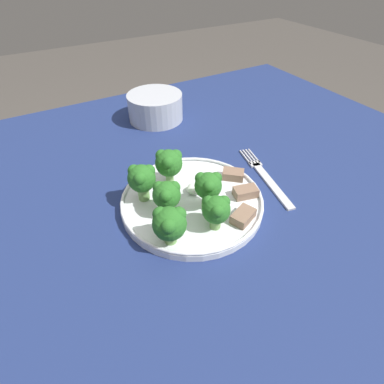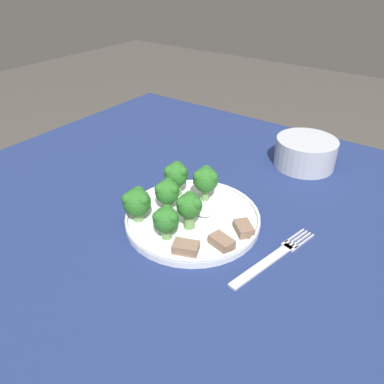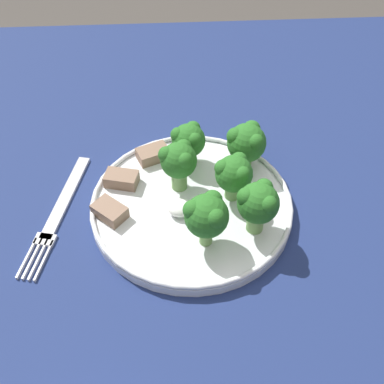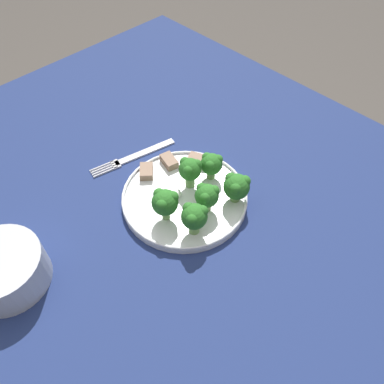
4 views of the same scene
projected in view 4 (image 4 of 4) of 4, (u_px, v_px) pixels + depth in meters
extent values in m
plane|color=#4C4742|center=(179.00, 326.00, 1.30)|extent=(8.00, 8.00, 0.00)
cube|color=navy|center=(170.00, 201.00, 0.76)|extent=(1.18, 1.01, 0.03)
cylinder|color=brown|center=(167.00, 120.00, 1.48)|extent=(0.06, 0.06, 0.69)
cylinder|color=white|center=(185.00, 198.00, 0.74)|extent=(0.25, 0.25, 0.01)
torus|color=white|center=(185.00, 195.00, 0.73)|extent=(0.25, 0.25, 0.01)
cube|color=silver|center=(145.00, 152.00, 0.82)|extent=(0.05, 0.14, 0.00)
cube|color=silver|center=(116.00, 164.00, 0.80)|extent=(0.03, 0.02, 0.00)
cube|color=silver|center=(102.00, 166.00, 0.80)|extent=(0.01, 0.05, 0.00)
cube|color=silver|center=(103.00, 168.00, 0.79)|extent=(0.01, 0.05, 0.00)
cube|color=silver|center=(104.00, 170.00, 0.79)|extent=(0.01, 0.05, 0.00)
cube|color=silver|center=(106.00, 172.00, 0.79)|extent=(0.01, 0.05, 0.00)
cylinder|color=#B7BCC6|center=(4.00, 270.00, 0.61)|extent=(0.14, 0.14, 0.07)
cylinder|color=white|center=(5.00, 271.00, 0.61)|extent=(0.11, 0.11, 0.05)
cylinder|color=#709E56|center=(166.00, 213.00, 0.69)|extent=(0.01, 0.01, 0.03)
sphere|color=#286B23|center=(165.00, 202.00, 0.66)|extent=(0.05, 0.05, 0.05)
sphere|color=#286B23|center=(159.00, 194.00, 0.66)|extent=(0.02, 0.02, 0.02)
sphere|color=#286B23|center=(162.00, 205.00, 0.65)|extent=(0.02, 0.02, 0.02)
sphere|color=#286B23|center=(173.00, 197.00, 0.66)|extent=(0.02, 0.02, 0.02)
cylinder|color=#709E56|center=(206.00, 205.00, 0.70)|extent=(0.02, 0.02, 0.02)
sphere|color=#286B23|center=(207.00, 196.00, 0.68)|extent=(0.05, 0.05, 0.05)
sphere|color=#286B23|center=(202.00, 188.00, 0.68)|extent=(0.02, 0.02, 0.02)
sphere|color=#286B23|center=(205.00, 198.00, 0.67)|extent=(0.02, 0.02, 0.02)
sphere|color=#286B23|center=(214.00, 191.00, 0.68)|extent=(0.02, 0.02, 0.02)
cylinder|color=#709E56|center=(211.00, 173.00, 0.76)|extent=(0.02, 0.02, 0.02)
sphere|color=#286B23|center=(211.00, 164.00, 0.74)|extent=(0.04, 0.04, 0.04)
sphere|color=#286B23|center=(207.00, 157.00, 0.73)|extent=(0.02, 0.02, 0.02)
sphere|color=#286B23|center=(210.00, 165.00, 0.72)|extent=(0.02, 0.02, 0.02)
sphere|color=#286B23|center=(218.00, 159.00, 0.73)|extent=(0.02, 0.02, 0.02)
cylinder|color=#709E56|center=(194.00, 226.00, 0.67)|extent=(0.02, 0.02, 0.03)
sphere|color=#286B23|center=(194.00, 216.00, 0.65)|extent=(0.05, 0.05, 0.05)
sphere|color=#286B23|center=(188.00, 208.00, 0.64)|extent=(0.02, 0.02, 0.02)
sphere|color=#286B23|center=(192.00, 219.00, 0.63)|extent=(0.02, 0.02, 0.02)
sphere|color=#286B23|center=(202.00, 211.00, 0.64)|extent=(0.02, 0.02, 0.02)
cylinder|color=#709E56|center=(190.00, 180.00, 0.74)|extent=(0.02, 0.02, 0.03)
sphere|color=#286B23|center=(190.00, 169.00, 0.72)|extent=(0.04, 0.04, 0.04)
sphere|color=#286B23|center=(185.00, 162.00, 0.71)|extent=(0.02, 0.02, 0.02)
sphere|color=#286B23|center=(188.00, 171.00, 0.70)|extent=(0.02, 0.02, 0.02)
sphere|color=#286B23|center=(197.00, 164.00, 0.71)|extent=(0.02, 0.02, 0.02)
cylinder|color=#709E56|center=(235.00, 196.00, 0.72)|extent=(0.02, 0.02, 0.02)
sphere|color=#286B23|center=(237.00, 187.00, 0.70)|extent=(0.05, 0.05, 0.05)
sphere|color=#286B23|center=(231.00, 178.00, 0.70)|extent=(0.02, 0.02, 0.02)
sphere|color=#286B23|center=(236.00, 189.00, 0.68)|extent=(0.02, 0.02, 0.02)
sphere|color=#286B23|center=(245.00, 181.00, 0.69)|extent=(0.02, 0.02, 0.02)
cube|color=#846651|center=(198.00, 160.00, 0.78)|extent=(0.05, 0.04, 0.02)
cube|color=#846651|center=(146.00, 172.00, 0.76)|extent=(0.05, 0.05, 0.02)
cube|color=#846651|center=(169.00, 161.00, 0.78)|extent=(0.05, 0.03, 0.02)
ellipsoid|color=white|center=(175.00, 193.00, 0.73)|extent=(0.03, 0.03, 0.02)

